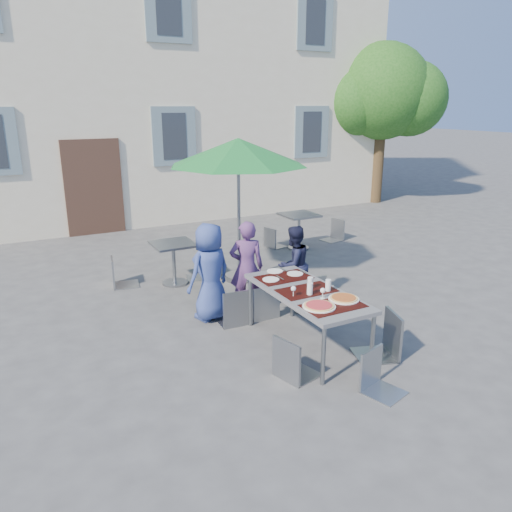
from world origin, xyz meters
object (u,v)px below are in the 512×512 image
dining_table (306,295)px  bg_chair_r_1 (335,217)px  child_0 (210,272)px  bg_chair_l_1 (273,226)px  chair_1 (263,281)px  chair_2 (309,271)px  cafe_table_0 (174,256)px  chair_3 (293,334)px  bg_chair_r_0 (201,251)px  chair_0 (235,285)px  patio_umbrella (238,153)px  pizza_near_left (319,306)px  child_2 (293,265)px  pizza_near_right (344,298)px  child_1 (247,267)px  bg_chair_l_0 (118,255)px  chair_5 (380,348)px  chair_4 (386,308)px  cafe_table_1 (299,225)px

dining_table → bg_chair_r_1: bg_chair_r_1 is taller
child_0 → bg_chair_l_1: bearing=-150.0°
chair_1 → chair_2: bearing=-3.9°
cafe_table_0 → bg_chair_r_1: 4.28m
chair_3 → bg_chair_r_0: 3.67m
chair_0 → chair_1: bearing=1.8°
dining_table → patio_umbrella: patio_umbrella is taller
chair_2 → bg_chair_r_1: size_ratio=1.14×
bg_chair_r_1 → pizza_near_left: bearing=-128.4°
bg_chair_r_0 → bg_chair_r_1: size_ratio=0.95×
child_2 → bg_chair_r_0: 1.91m
pizza_near_right → child_2: bearing=76.7°
patio_umbrella → cafe_table_0: (-1.07, 0.33, -1.69)m
child_1 → chair_3: child_1 is taller
pizza_near_right → bg_chair_r_1: (3.21, 4.48, -0.24)m
child_1 → bg_chair_l_0: size_ratio=1.46×
pizza_near_right → bg_chair_r_1: 5.51m
bg_chair_r_0 → bg_chair_r_1: (3.61, 0.97, 0.03)m
chair_2 → bg_chair_l_1: bearing=69.3°
chair_2 → bg_chair_l_1: chair_2 is taller
patio_umbrella → bg_chair_r_0: (-0.53, 0.43, -1.69)m
chair_5 → patio_umbrella: size_ratio=0.36×
chair_4 → bg_chair_l_1: size_ratio=1.27×
cafe_table_0 → cafe_table_1: size_ratio=0.96×
chair_4 → child_1: bearing=113.0°
child_1 → bg_chair_r_1: size_ratio=1.53×
chair_3 → chair_4: bearing=-3.2°
chair_0 → chair_5: bearing=-74.4°
chair_4 → cafe_table_1: 4.74m
child_1 → patio_umbrella: size_ratio=0.56×
chair_0 → cafe_table_0: chair_0 is taller
pizza_near_left → bg_chair_l_1: 5.08m
child_1 → chair_4: child_1 is taller
child_2 → child_0: bearing=-14.3°
bg_chair_l_0 → bg_chair_l_1: 3.56m
child_0 → bg_chair_l_1: 3.82m
chair_4 → cafe_table_0: bearing=111.4°
chair_2 → bg_chair_l_0: bearing=134.2°
child_2 → cafe_table_1: child_2 is taller
chair_3 → bg_chair_r_1: 6.11m
chair_1 → bg_chair_l_0: 2.74m
pizza_near_left → bg_chair_r_1: (3.60, 4.53, -0.24)m
pizza_near_left → child_0: size_ratio=0.27×
child_2 → patio_umbrella: (-0.29, 1.29, 1.58)m
dining_table → cafe_table_0: dining_table is taller
cafe_table_1 → bg_chair_l_1: bearing=141.5°
chair_0 → child_0: bearing=121.8°
dining_table → chair_0: (-0.51, 1.00, -0.11)m
chair_4 → chair_5: 0.82m
chair_2 → cafe_table_1: bearing=60.1°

